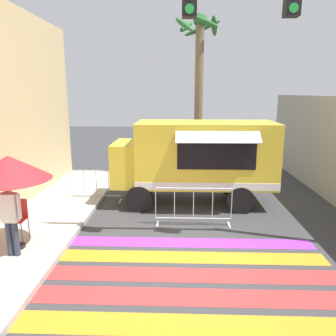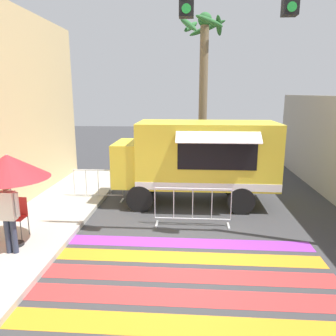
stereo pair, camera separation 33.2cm
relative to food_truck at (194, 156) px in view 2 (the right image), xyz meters
name	(u,v)px [view 2 (the right image)]	position (x,y,z in m)	size (l,w,h in m)	color
ground_plane	(182,256)	(-0.27, -3.82, -1.65)	(60.00, 60.00, 0.00)	#38383A
crosswalk_painted	(181,275)	(-0.27, -4.64, -1.65)	(6.40, 3.60, 0.01)	orange
food_truck	(194,156)	(0.00, 0.00, 0.00)	(5.33, 2.47, 2.79)	yellow
traffic_signal_pole	(292,42)	(2.04, -3.10, 3.16)	(5.06, 0.29, 6.64)	#515456
patio_umbrella	(8,167)	(-4.28, -3.80, 0.43)	(1.85, 1.85, 2.23)	black
folding_chair	(18,213)	(-4.47, -3.25, -0.90)	(0.41, 0.41, 1.00)	#4C4C51
vendor_person	(8,212)	(-4.17, -4.16, -0.53)	(0.53, 0.23, 1.71)	#2D3347
barricade_front	(193,207)	(-0.04, -1.96, -1.09)	(2.18, 0.44, 1.12)	#B7BABF
barricade_side	(98,185)	(-3.34, 0.06, -1.10)	(1.77, 0.44, 1.12)	#B7BABF
palm_tree	(203,72)	(0.37, 4.35, 2.99)	(2.18, 2.22, 7.08)	#7A664C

